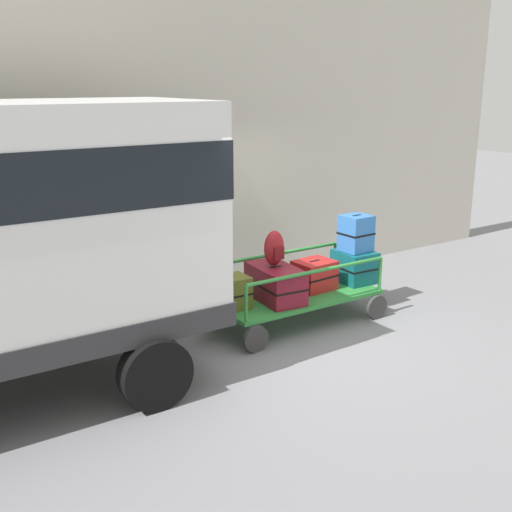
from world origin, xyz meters
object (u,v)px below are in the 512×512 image
luggage_cart (295,299)px  suitcase_center_bottom (314,275)px  suitcase_midleft_bottom (275,283)px  backpack (274,248)px  suitcase_left_bottom (228,293)px  suitcase_midright_bottom (355,266)px  suitcase_midright_middle (356,233)px

luggage_cart → suitcase_center_bottom: (0.33, 0.04, 0.25)m
suitcase_midleft_bottom → backpack: bearing=76.6°
suitcase_left_bottom → luggage_cart: bearing=-1.2°
backpack → suitcase_midright_bottom: bearing=-1.1°
suitcase_midleft_bottom → backpack: 0.44m
luggage_cart → backpack: backpack is taller
luggage_cart → suitcase_midright_bottom: size_ratio=3.95×
luggage_cart → suitcase_midright_middle: bearing=-0.4°
suitcase_left_bottom → suitcase_midleft_bottom: 0.66m
suitcase_center_bottom → suitcase_midright_middle: size_ratio=1.10×
suitcase_midright_bottom → suitcase_midright_middle: suitcase_midright_middle is taller
suitcase_midleft_bottom → suitcase_midright_middle: (1.32, 0.02, 0.46)m
suitcase_midleft_bottom → backpack: size_ratio=1.96×
suitcase_midright_bottom → suitcase_midright_middle: size_ratio=1.14×
luggage_cart → suitcase_midleft_bottom: 0.43m
suitcase_center_bottom → backpack: (-0.65, -0.02, 0.46)m
backpack → suitcase_midright_middle: bearing=-1.1°
suitcase_left_bottom → suitcase_center_bottom: suitcase_left_bottom is taller
suitcase_center_bottom → suitcase_midright_bottom: suitcase_midright_bottom is taller
suitcase_center_bottom → suitcase_midright_bottom: size_ratio=0.96×
suitcase_center_bottom → suitcase_midright_middle: bearing=-3.6°
suitcase_center_bottom → backpack: backpack is taller
suitcase_left_bottom → backpack: 0.81m
suitcase_left_bottom → suitcase_midleft_bottom: (0.66, -0.05, 0.02)m
suitcase_left_bottom → suitcase_midleft_bottom: size_ratio=0.61×
suitcase_midright_bottom → backpack: backpack is taller
luggage_cart → suitcase_midright_bottom: (0.99, -0.01, 0.27)m
luggage_cart → suitcase_left_bottom: suitcase_left_bottom is taller
suitcase_center_bottom → suitcase_midright_middle: suitcase_midright_middle is taller
suitcase_left_bottom → suitcase_midright_middle: (1.98, -0.03, 0.48)m
suitcase_left_bottom → suitcase_midright_bottom: suitcase_midright_bottom is taller
suitcase_midleft_bottom → suitcase_midright_bottom: (1.32, 0.02, -0.00)m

